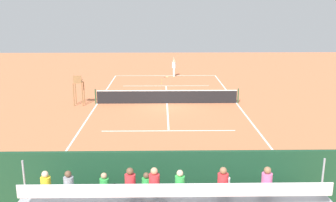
{
  "coord_description": "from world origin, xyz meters",
  "views": [
    {
      "loc": [
        0.37,
        25.73,
        6.77
      ],
      "look_at": [
        0.0,
        4.0,
        1.2
      ],
      "focal_mm": 39.65,
      "sensor_mm": 36.0,
      "label": 1
    }
  ],
  "objects_px": {
    "bleacher_stand": "(171,199)",
    "tennis_net": "(167,97)",
    "tennis_player": "(174,66)",
    "tennis_ball_far": "(162,80)",
    "tennis_racket": "(167,77)",
    "equipment_bag": "(177,191)",
    "umpire_chair": "(78,87)",
    "tennis_ball_near": "(161,83)",
    "courtside_bench": "(236,180)"
  },
  "relations": [
    {
      "from": "bleacher_stand",
      "to": "tennis_net",
      "type": "bearing_deg",
      "value": -90.38
    },
    {
      "from": "bleacher_stand",
      "to": "tennis_player",
      "type": "bearing_deg",
      "value": -92.06
    },
    {
      "from": "tennis_net",
      "to": "tennis_ball_far",
      "type": "relative_size",
      "value": 156.06
    },
    {
      "from": "tennis_net",
      "to": "tennis_racket",
      "type": "height_order",
      "value": "tennis_net"
    },
    {
      "from": "equipment_bag",
      "to": "tennis_ball_far",
      "type": "xyz_separation_m",
      "value": [
        0.54,
        -21.92,
        -0.15
      ]
    },
    {
      "from": "umpire_chair",
      "to": "tennis_racket",
      "type": "bearing_deg",
      "value": -120.84
    },
    {
      "from": "tennis_ball_near",
      "to": "tennis_ball_far",
      "type": "height_order",
      "value": "same"
    },
    {
      "from": "tennis_player",
      "to": "tennis_ball_near",
      "type": "height_order",
      "value": "tennis_player"
    },
    {
      "from": "tennis_ball_near",
      "to": "courtside_bench",
      "type": "bearing_deg",
      "value": 97.79
    },
    {
      "from": "bleacher_stand",
      "to": "tennis_player",
      "type": "xyz_separation_m",
      "value": [
        -0.94,
        -25.95,
        0.04
      ]
    },
    {
      "from": "tennis_player",
      "to": "bleacher_stand",
      "type": "bearing_deg",
      "value": 87.94
    },
    {
      "from": "equipment_bag",
      "to": "tennis_ball_near",
      "type": "relative_size",
      "value": 13.64
    },
    {
      "from": "equipment_bag",
      "to": "umpire_chair",
      "type": "bearing_deg",
      "value": -63.98
    },
    {
      "from": "tennis_player",
      "to": "courtside_bench",
      "type": "bearing_deg",
      "value": 93.68
    },
    {
      "from": "tennis_net",
      "to": "tennis_ball_far",
      "type": "bearing_deg",
      "value": -87.5
    },
    {
      "from": "bleacher_stand",
      "to": "tennis_ball_near",
      "type": "distance_m",
      "value": 22.42
    },
    {
      "from": "courtside_bench",
      "to": "tennis_racket",
      "type": "height_order",
      "value": "courtside_bench"
    },
    {
      "from": "courtside_bench",
      "to": "umpire_chair",
      "type": "bearing_deg",
      "value": -56.45
    },
    {
      "from": "courtside_bench",
      "to": "tennis_player",
      "type": "bearing_deg",
      "value": -86.32
    },
    {
      "from": "bleacher_stand",
      "to": "courtside_bench",
      "type": "xyz_separation_m",
      "value": [
        -2.47,
        -2.11,
        -0.42
      ]
    },
    {
      "from": "tennis_net",
      "to": "tennis_ball_far",
      "type": "height_order",
      "value": "tennis_net"
    },
    {
      "from": "umpire_chair",
      "to": "tennis_player",
      "type": "xyz_separation_m",
      "value": [
        -7.03,
        -10.92,
        -0.3
      ]
    },
    {
      "from": "umpire_chair",
      "to": "tennis_racket",
      "type": "distance_m",
      "value": 12.38
    },
    {
      "from": "tennis_ball_near",
      "to": "tennis_ball_far",
      "type": "distance_m",
      "value": 1.51
    },
    {
      "from": "tennis_player",
      "to": "tennis_racket",
      "type": "relative_size",
      "value": 3.71
    },
    {
      "from": "bleacher_stand",
      "to": "umpire_chair",
      "type": "distance_m",
      "value": 16.22
    },
    {
      "from": "bleacher_stand",
      "to": "equipment_bag",
      "type": "distance_m",
      "value": 2.15
    },
    {
      "from": "umpire_chair",
      "to": "tennis_ball_near",
      "type": "height_order",
      "value": "umpire_chair"
    },
    {
      "from": "umpire_chair",
      "to": "tennis_ball_far",
      "type": "relative_size",
      "value": 32.42
    },
    {
      "from": "bleacher_stand",
      "to": "tennis_ball_far",
      "type": "height_order",
      "value": "bleacher_stand"
    },
    {
      "from": "equipment_bag",
      "to": "tennis_racket",
      "type": "relative_size",
      "value": 1.73
    },
    {
      "from": "courtside_bench",
      "to": "tennis_player",
      "type": "relative_size",
      "value": 0.93
    },
    {
      "from": "equipment_bag",
      "to": "tennis_racket",
      "type": "xyz_separation_m",
      "value": [
        0.06,
        -23.62,
        -0.16
      ]
    },
    {
      "from": "tennis_ball_near",
      "to": "umpire_chair",
      "type": "bearing_deg",
      "value": 51.84
    },
    {
      "from": "bleacher_stand",
      "to": "tennis_player",
      "type": "relative_size",
      "value": 4.7
    },
    {
      "from": "tennis_net",
      "to": "tennis_player",
      "type": "relative_size",
      "value": 5.35
    },
    {
      "from": "courtside_bench",
      "to": "tennis_ball_near",
      "type": "xyz_separation_m",
      "value": [
        2.78,
        -20.29,
        -0.53
      ]
    },
    {
      "from": "tennis_net",
      "to": "bleacher_stand",
      "type": "bearing_deg",
      "value": 89.62
    },
    {
      "from": "tennis_player",
      "to": "tennis_ball_near",
      "type": "distance_m",
      "value": 3.89
    },
    {
      "from": "tennis_racket",
      "to": "courtside_bench",
      "type": "bearing_deg",
      "value": 95.49
    },
    {
      "from": "bleacher_stand",
      "to": "umpire_chair",
      "type": "xyz_separation_m",
      "value": [
        6.1,
        -15.03,
        0.33
      ]
    },
    {
      "from": "bleacher_stand",
      "to": "equipment_bag",
      "type": "xyz_separation_m",
      "value": [
        -0.27,
        -1.98,
        -0.8
      ]
    },
    {
      "from": "umpire_chair",
      "to": "tennis_ball_far",
      "type": "distance_m",
      "value": 10.69
    },
    {
      "from": "courtside_bench",
      "to": "tennis_player",
      "type": "height_order",
      "value": "tennis_player"
    },
    {
      "from": "bleacher_stand",
      "to": "tennis_ball_near",
      "type": "bearing_deg",
      "value": -89.22
    },
    {
      "from": "courtside_bench",
      "to": "tennis_net",
      "type": "bearing_deg",
      "value": -79.88
    },
    {
      "from": "tennis_net",
      "to": "courtside_bench",
      "type": "relative_size",
      "value": 5.72
    },
    {
      "from": "equipment_bag",
      "to": "tennis_player",
      "type": "bearing_deg",
      "value": -91.59
    },
    {
      "from": "tennis_net",
      "to": "courtside_bench",
      "type": "height_order",
      "value": "tennis_net"
    },
    {
      "from": "umpire_chair",
      "to": "tennis_ball_far",
      "type": "bearing_deg",
      "value": -123.3
    }
  ]
}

